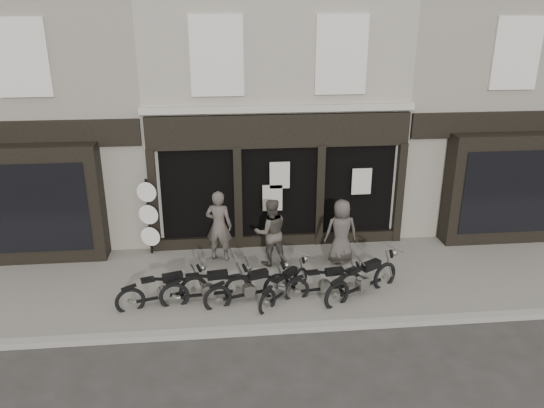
{
  "coord_description": "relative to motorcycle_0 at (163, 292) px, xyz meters",
  "views": [
    {
      "loc": [
        -1.58,
        -10.93,
        6.59
      ],
      "look_at": [
        -0.33,
        1.6,
        1.87
      ],
      "focal_mm": 35.0,
      "sensor_mm": 36.0,
      "label": 1
    }
  ],
  "objects": [
    {
      "name": "kerb",
      "position": [
        3.01,
        -1.22,
        -0.34
      ],
      "size": [
        30.0,
        0.25,
        0.13
      ],
      "primitive_type": "cube",
      "color": "gray",
      "rests_on": "ground_plane"
    },
    {
      "name": "man_centre",
      "position": [
        2.65,
        1.79,
        0.62
      ],
      "size": [
        0.98,
        0.81,
        1.82
      ],
      "primitive_type": "imported",
      "rotation": [
        0.0,
        0.0,
        3.29
      ],
      "color": "#474139",
      "rests_on": "pavement"
    },
    {
      "name": "advert_sign_post",
      "position": [
        -0.58,
        2.71,
        0.71
      ],
      "size": [
        0.55,
        0.36,
        2.29
      ],
      "rotation": [
        0.0,
        0.0,
        -0.28
      ],
      "color": "black",
      "rests_on": "ground"
    },
    {
      "name": "man_right",
      "position": [
        4.52,
        1.69,
        0.59
      ],
      "size": [
        0.88,
        0.59,
        1.76
      ],
      "primitive_type": "imported",
      "rotation": [
        0.0,
        0.0,
        3.17
      ],
      "color": "#443E38",
      "rests_on": "pavement"
    },
    {
      "name": "motorcycle_0",
      "position": [
        0.0,
        0.0,
        0.0
      ],
      "size": [
        2.08,
        0.9,
        1.02
      ],
      "rotation": [
        0.0,
        0.0,
        0.29
      ],
      "color": "black",
      "rests_on": "ground"
    },
    {
      "name": "ground_plane",
      "position": [
        3.01,
        0.03,
        -0.41
      ],
      "size": [
        90.0,
        90.0,
        0.0
      ],
      "primitive_type": "plane",
      "color": "#2D2B28",
      "rests_on": "ground"
    },
    {
      "name": "central_building",
      "position": [
        3.01,
        5.98,
        3.67
      ],
      "size": [
        7.3,
        6.22,
        8.34
      ],
      "color": "#A09889",
      "rests_on": "ground"
    },
    {
      "name": "motorcycle_5",
      "position": [
        4.67,
        -0.06,
        0.03
      ],
      "size": [
        2.09,
        1.41,
        1.1
      ],
      "rotation": [
        0.0,
        0.0,
        0.52
      ],
      "color": "black",
      "rests_on": "ground"
    },
    {
      "name": "motorcycle_2",
      "position": [
        1.96,
        -0.08,
        0.0
      ],
      "size": [
        2.08,
        0.92,
        1.03
      ],
      "rotation": [
        0.0,
        0.0,
        0.3
      ],
      "color": "black",
      "rests_on": "ground"
    },
    {
      "name": "neighbour_right",
      "position": [
        9.36,
        5.93,
        3.63
      ],
      "size": [
        5.6,
        6.73,
        8.34
      ],
      "color": "gray",
      "rests_on": "ground"
    },
    {
      "name": "man_left",
      "position": [
        1.31,
        2.17,
        0.69
      ],
      "size": [
        0.81,
        0.64,
        1.96
      ],
      "primitive_type": "imported",
      "rotation": [
        0.0,
        0.0,
        2.87
      ],
      "color": "#4A433D",
      "rests_on": "pavement"
    },
    {
      "name": "neighbour_left",
      "position": [
        -3.34,
        5.93,
        3.63
      ],
      "size": [
        5.6,
        6.73,
        8.34
      ],
      "color": "gray",
      "rests_on": "ground"
    },
    {
      "name": "motorcycle_3",
      "position": [
        2.81,
        -0.01,
        -0.04
      ],
      "size": [
        1.46,
        1.58,
        0.93
      ],
      "rotation": [
        0.0,
        0.0,
        0.84
      ],
      "color": "black",
      "rests_on": "ground"
    },
    {
      "name": "motorcycle_1",
      "position": [
        1.02,
        -0.0,
        0.01
      ],
      "size": [
        2.18,
        0.61,
        1.04
      ],
      "rotation": [
        0.0,
        0.0,
        0.13
      ],
      "color": "black",
      "rests_on": "ground"
    },
    {
      "name": "pavement",
      "position": [
        3.01,
        0.93,
        -0.35
      ],
      "size": [
        30.0,
        4.2,
        0.12
      ],
      "primitive_type": "cube",
      "color": "slate",
      "rests_on": "ground_plane"
    },
    {
      "name": "motorcycle_4",
      "position": [
        3.78,
        0.03,
        -0.03
      ],
      "size": [
        1.99,
        0.56,
        0.95
      ],
      "rotation": [
        0.0,
        0.0,
        0.13
      ],
      "color": "black",
      "rests_on": "ground"
    }
  ]
}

